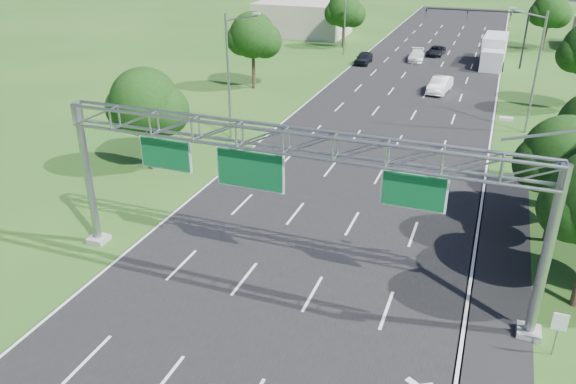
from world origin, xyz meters
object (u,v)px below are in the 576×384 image
at_px(sign_gantry, 287,153).
at_px(traffic_signal, 496,24).
at_px(box_truck, 494,51).
at_px(regulatory_sign, 559,326).

bearing_deg(sign_gantry, traffic_signal, 82.32).
xyz_separation_m(traffic_signal, box_truck, (0.22, 0.96, -3.48)).
xyz_separation_m(sign_gantry, box_truck, (7.37, 53.96, -5.20)).
relative_size(traffic_signal, box_truck, 1.30).
bearing_deg(traffic_signal, sign_gantry, -97.68).
relative_size(sign_gantry, regulatory_sign, 11.19).
xyz_separation_m(regulatory_sign, box_truck, (-4.70, 54.98, 0.18)).
height_order(regulatory_sign, traffic_signal, traffic_signal).
xyz_separation_m(sign_gantry, regulatory_sign, (12.07, -1.02, -5.38)).
bearing_deg(sign_gantry, regulatory_sign, -4.83).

